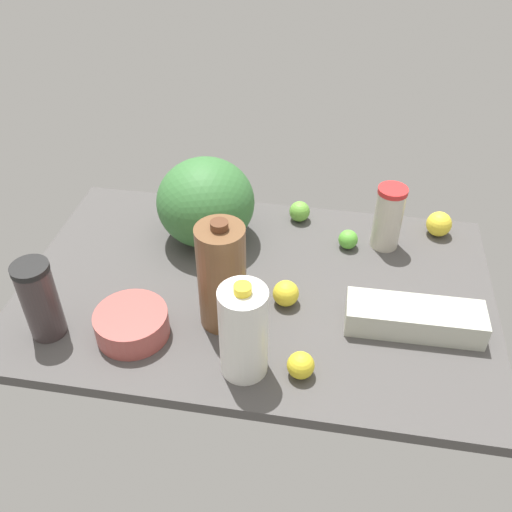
{
  "coord_description": "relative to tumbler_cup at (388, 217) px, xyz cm",
  "views": [
    {
      "loc": [
        -18.04,
        107.12,
        101.65
      ],
      "look_at": [
        0.0,
        0.0,
        13.0
      ],
      "focal_mm": 40.0,
      "sensor_mm": 36.0,
      "label": 1
    }
  ],
  "objects": [
    {
      "name": "lemon_far_back",
      "position": [
        18.2,
        49.69,
        -6.32
      ],
      "size": [
        6.04,
        6.04,
        6.04
      ],
      "primitive_type": "sphere",
      "color": "yellow",
      "rests_on": "countertop"
    },
    {
      "name": "lime_loose",
      "position": [
        10.0,
        2.8,
        -6.65
      ],
      "size": [
        5.38,
        5.38,
        5.38
      ],
      "primitive_type": "sphere",
      "color": "#5CB43A",
      "rests_on": "countertop"
    },
    {
      "name": "egg_carton",
      "position": [
        -6.53,
        31.51,
        -5.99
      ],
      "size": [
        31.99,
        10.6,
        6.7
      ],
      "primitive_type": "cube",
      "rotation": [
        0.0,
        0.0,
        0.01
      ],
      "color": "beige",
      "rests_on": "countertop"
    },
    {
      "name": "lemon_beside_bowl",
      "position": [
        -15.11,
        -7.56,
        -5.79
      ],
      "size": [
        7.11,
        7.11,
        7.11
      ],
      "primitive_type": "sphere",
      "color": "yellow",
      "rests_on": "countertop"
    },
    {
      "name": "lime_by_jug",
      "position": [
        24.65,
        -7.94,
        -6.31
      ],
      "size": [
        6.06,
        6.06,
        6.06
      ],
      "primitive_type": "sphere",
      "color": "#6AB03E",
      "rests_on": "countertop"
    },
    {
      "name": "chocolate_milk_jug",
      "position": [
        38.14,
        35.85,
        4.25
      ],
      "size": [
        11.16,
        11.16,
        28.74
      ],
      "color": "brown",
      "rests_on": "countertop"
    },
    {
      "name": "milk_jug",
      "position": [
        30.58,
        49.79,
        2.05
      ],
      "size": [
        10.37,
        10.37,
        24.33
      ],
      "color": "white",
      "rests_on": "countertop"
    },
    {
      "name": "watermelon",
      "position": [
        49.37,
        4.97,
        2.72
      ],
      "size": [
        26.64,
        26.64,
        24.11
      ],
      "primitive_type": "ellipsoid",
      "color": "#387438",
      "rests_on": "countertop"
    },
    {
      "name": "shaker_bottle",
      "position": [
        77.72,
        46.69,
        0.79
      ],
      "size": [
        8.39,
        8.39,
        20.17
      ],
      "color": "#3D3334",
      "rests_on": "countertop"
    },
    {
      "name": "tumbler_cup",
      "position": [
        0.0,
        0.0,
        0.0
      ],
      "size": [
        7.91,
        7.91,
        18.6
      ],
      "color": "beige",
      "rests_on": "countertop"
    },
    {
      "name": "mixing_bowl",
      "position": [
        58.01,
        44.12,
        -6.12
      ],
      "size": [
        17.07,
        17.07,
        6.44
      ],
      "primitive_type": "cylinder",
      "color": "#AB4E48",
      "rests_on": "countertop"
    },
    {
      "name": "countertop",
      "position": [
        32.43,
        23.04,
        -10.84
      ],
      "size": [
        120.0,
        76.0,
        3.0
      ],
      "primitive_type": "cube",
      "color": "#4B4947",
      "rests_on": "ground"
    },
    {
      "name": "lemon_near_front",
      "position": [
        24.18,
        27.96,
        -6.09
      ],
      "size": [
        6.5,
        6.5,
        6.5
      ],
      "primitive_type": "sphere",
      "color": "yellow",
      "rests_on": "countertop"
    }
  ]
}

